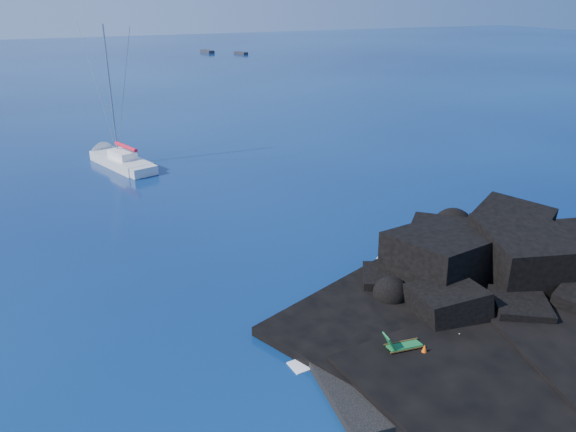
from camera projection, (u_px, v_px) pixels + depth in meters
name	position (u px, v px, depth m)	size (l,w,h in m)	color
ground	(327.00, 408.00, 21.20)	(400.00, 400.00, 0.00)	#040D3C
headland	(524.00, 299.00, 28.71)	(24.00, 24.00, 3.60)	black
beach	(417.00, 370.00, 23.34)	(8.50, 6.00, 0.70)	black
surf_foam	(370.00, 315.00, 27.34)	(10.00, 8.00, 0.06)	white
sailboat	(121.00, 166.00, 50.71)	(2.45, 11.70, 12.27)	silver
deck_chair	(405.00, 341.00, 23.66)	(1.67, 0.73, 1.15)	#16632D
towel	(449.00, 340.00, 24.71)	(1.89, 0.89, 0.05)	silver
sunbather	(449.00, 337.00, 24.65)	(1.79, 0.45, 0.25)	tan
marker_cone	(424.00, 351.00, 23.46)	(0.41, 0.41, 0.62)	#FF550D
distant_boat_a	(207.00, 53.00, 145.08)	(1.60, 5.15, 0.69)	#292A2F
distant_boat_b	(241.00, 54.00, 141.81)	(1.34, 4.30, 0.57)	#26262B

